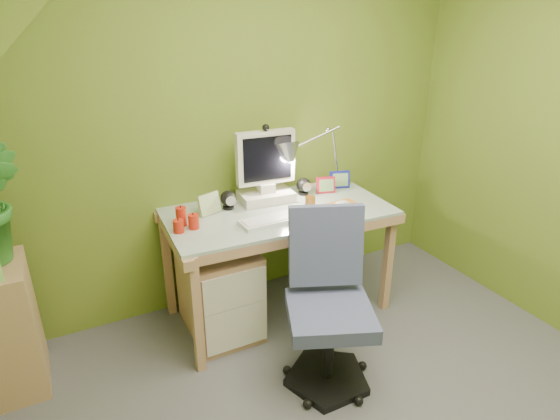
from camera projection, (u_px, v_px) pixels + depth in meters
name	position (u px, v px, depth m)	size (l,w,h in m)	color
wall_back	(237.00, 127.00, 2.99)	(3.20, 0.01, 2.40)	olive
slope_ceiling	(78.00, 28.00, 1.00)	(1.10, 3.20, 1.10)	white
desk	(279.00, 262.00, 3.05)	(1.39, 0.69, 0.74)	tan
monitor	(266.00, 165.00, 2.96)	(0.35, 0.21, 0.49)	silver
speaker_left	(228.00, 200.00, 2.90)	(0.10, 0.10, 0.12)	black
speaker_right	(304.00, 186.00, 3.13)	(0.10, 0.10, 0.12)	black
keyboard	(277.00, 219.00, 2.75)	(0.45, 0.14, 0.02)	silver
mousepad	(342.00, 206.00, 2.95)	(0.24, 0.17, 0.01)	#BB6C1D
mouse	(342.00, 204.00, 2.95)	(0.11, 0.07, 0.04)	white
amber_tumbler	(310.00, 203.00, 2.90)	(0.06, 0.06, 0.08)	#965515
candle_cluster	(183.00, 219.00, 2.64)	(0.15, 0.13, 0.11)	red
photo_frame_red	(326.00, 185.00, 3.16)	(0.13, 0.02, 0.11)	#B11226
photo_frame_blue	(340.00, 179.00, 3.25)	(0.14, 0.02, 0.12)	navy
photo_frame_green	(209.00, 204.00, 2.83)	(0.15, 0.02, 0.13)	#ABBD82
desk_lamp	(326.00, 144.00, 3.12)	(0.60, 0.26, 0.64)	#AAAAAF
side_ledge	(9.00, 328.00, 2.43)	(0.27, 0.41, 0.72)	tan
task_chair	(330.00, 313.00, 2.41)	(0.49, 0.49, 0.89)	#42486D
radiator	(331.00, 254.00, 3.55)	(0.36, 0.15, 0.36)	silver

